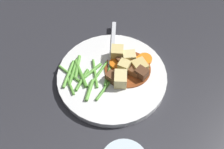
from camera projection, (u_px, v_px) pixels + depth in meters
name	position (u px, v px, depth m)	size (l,w,h in m)	color
ground_plane	(112.00, 78.00, 0.65)	(3.00, 3.00, 0.00)	#2D2D33
dinner_plate	(112.00, 76.00, 0.65)	(0.26, 0.26, 0.02)	white
stew_sauce	(128.00, 70.00, 0.65)	(0.11, 0.11, 0.00)	brown
carrot_slice_0	(134.00, 66.00, 0.65)	(0.03, 0.03, 0.01)	orange
carrot_slice_1	(116.00, 64.00, 0.65)	(0.03, 0.03, 0.01)	orange
carrot_slice_2	(145.00, 59.00, 0.66)	(0.03, 0.03, 0.01)	orange
carrot_slice_3	(139.00, 62.00, 0.65)	(0.03, 0.03, 0.01)	orange
potato_chunk_0	(117.00, 53.00, 0.66)	(0.03, 0.03, 0.03)	#E5CC7A
potato_chunk_1	(125.00, 68.00, 0.63)	(0.02, 0.03, 0.03)	#E5CC7A
potato_chunk_2	(129.00, 57.00, 0.65)	(0.03, 0.02, 0.03)	#EAD68C
potato_chunk_3	(140.00, 66.00, 0.64)	(0.03, 0.03, 0.02)	#DBBC6B
potato_chunk_4	(120.00, 79.00, 0.62)	(0.03, 0.03, 0.03)	#EAD68C
meat_chunk_0	(136.00, 71.00, 0.64)	(0.03, 0.02, 0.02)	brown
meat_chunk_1	(128.00, 64.00, 0.65)	(0.03, 0.02, 0.02)	#4C2B19
meat_chunk_2	(142.00, 73.00, 0.63)	(0.02, 0.03, 0.02)	#56331E
meat_chunk_3	(112.00, 78.00, 0.62)	(0.03, 0.02, 0.02)	brown
meat_chunk_4	(122.00, 61.00, 0.65)	(0.02, 0.02, 0.02)	brown
green_bean_0	(73.00, 72.00, 0.64)	(0.01, 0.01, 0.07)	#599E38
green_bean_1	(82.00, 80.00, 0.63)	(0.01, 0.01, 0.06)	#599E38
green_bean_2	(70.00, 86.00, 0.62)	(0.01, 0.01, 0.05)	#66AD42
green_bean_3	(93.00, 71.00, 0.64)	(0.01, 0.01, 0.05)	#66AD42
green_bean_4	(68.00, 74.00, 0.64)	(0.01, 0.01, 0.08)	#66AD42
green_bean_5	(95.00, 73.00, 0.64)	(0.01, 0.01, 0.08)	#66AD42
green_bean_6	(105.00, 87.00, 0.62)	(0.01, 0.01, 0.08)	#599E38
green_bean_7	(98.00, 74.00, 0.64)	(0.01, 0.01, 0.08)	#599E38
green_bean_8	(69.00, 73.00, 0.64)	(0.01, 0.01, 0.07)	#66AD42
green_bean_9	(89.00, 90.00, 0.61)	(0.01, 0.01, 0.05)	#66AD42
green_bean_10	(108.00, 76.00, 0.63)	(0.01, 0.01, 0.06)	#4C8E33
green_bean_11	(81.00, 73.00, 0.64)	(0.01, 0.01, 0.08)	#599E38
green_bean_12	(77.00, 67.00, 0.65)	(0.01, 0.01, 0.07)	#66AD42
fork	(113.00, 48.00, 0.69)	(0.09, 0.16, 0.00)	silver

